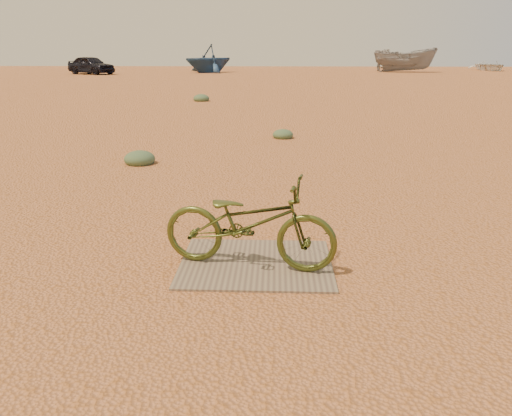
{
  "coord_description": "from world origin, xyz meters",
  "views": [
    {
      "loc": [
        0.57,
        -4.73,
        2.18
      ],
      "look_at": [
        0.38,
        0.1,
        0.62
      ],
      "focal_mm": 35.0,
      "sensor_mm": 36.0,
      "label": 1
    }
  ],
  "objects_px": {
    "plywood_board": "(256,263)",
    "boat_far_right": "(490,66)",
    "car": "(91,65)",
    "boat_far_left": "(208,58)",
    "bicycle": "(249,223)",
    "boat_mid_right": "(405,60)"
  },
  "relations": [
    {
      "from": "plywood_board",
      "to": "boat_far_right",
      "type": "height_order",
      "value": "boat_far_right"
    },
    {
      "from": "boat_far_left",
      "to": "boat_mid_right",
      "type": "distance_m",
      "value": 18.41
    },
    {
      "from": "boat_mid_right",
      "to": "boat_far_right",
      "type": "bearing_deg",
      "value": -57.7
    },
    {
      "from": "bicycle",
      "to": "boat_far_left",
      "type": "relative_size",
      "value": 0.37
    },
    {
      "from": "boat_far_left",
      "to": "bicycle",
      "type": "bearing_deg",
      "value": -33.35
    },
    {
      "from": "bicycle",
      "to": "boat_mid_right",
      "type": "bearing_deg",
      "value": -4.52
    },
    {
      "from": "plywood_board",
      "to": "boat_far_right",
      "type": "relative_size",
      "value": 0.35
    },
    {
      "from": "plywood_board",
      "to": "bicycle",
      "type": "relative_size",
      "value": 0.89
    },
    {
      "from": "car",
      "to": "boat_far_left",
      "type": "bearing_deg",
      "value": -40.37
    },
    {
      "from": "bicycle",
      "to": "car",
      "type": "height_order",
      "value": "car"
    },
    {
      "from": "bicycle",
      "to": "boat_far_left",
      "type": "xyz_separation_m",
      "value": [
        -6.07,
        43.04,
        0.78
      ]
    },
    {
      "from": "car",
      "to": "boat_far_right",
      "type": "bearing_deg",
      "value": -46.06
    },
    {
      "from": "boat_far_left",
      "to": "boat_mid_right",
      "type": "xyz_separation_m",
      "value": [
        18.34,
        1.59,
        -0.16
      ]
    },
    {
      "from": "boat_far_left",
      "to": "car",
      "type": "bearing_deg",
      "value": -112.23
    },
    {
      "from": "plywood_board",
      "to": "boat_mid_right",
      "type": "bearing_deg",
      "value": 74.68
    },
    {
      "from": "plywood_board",
      "to": "bicycle",
      "type": "bearing_deg",
      "value": -130.64
    },
    {
      "from": "plywood_board",
      "to": "boat_far_left",
      "type": "bearing_deg",
      "value": 98.12
    },
    {
      "from": "car",
      "to": "boat_far_left",
      "type": "relative_size",
      "value": 0.94
    },
    {
      "from": "plywood_board",
      "to": "boat_far_right",
      "type": "bearing_deg",
      "value": 65.81
    },
    {
      "from": "boat_mid_right",
      "to": "bicycle",
      "type": "bearing_deg",
      "value": 174.16
    },
    {
      "from": "plywood_board",
      "to": "boat_far_right",
      "type": "xyz_separation_m",
      "value": [
        21.83,
        48.6,
        0.47
      ]
    },
    {
      "from": "boat_far_left",
      "to": "plywood_board",
      "type": "bearing_deg",
      "value": -33.25
    }
  ]
}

